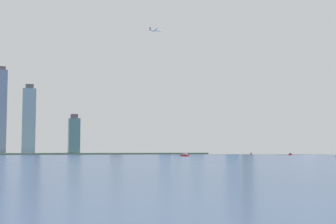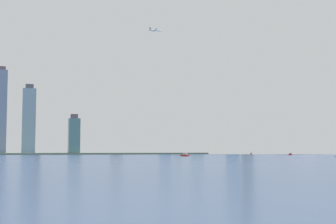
# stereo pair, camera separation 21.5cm
# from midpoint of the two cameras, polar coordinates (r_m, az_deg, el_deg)

# --- Properties ---
(ground_plane) EXTENTS (6000.00, 6000.00, 0.00)m
(ground_plane) POSITION_cam_midpoint_polar(r_m,az_deg,el_deg) (516.15, 15.22, -5.42)
(ground_plane) COLOR navy
(waterfront_pier) EXTENTS (755.90, 68.89, 3.17)m
(waterfront_pier) POSITION_cam_midpoint_polar(r_m,az_deg,el_deg) (1005.25, -1.47, -4.97)
(waterfront_pier) COLOR #596D59
(waterfront_pier) RESTS_ON ground
(observation_tower) EXTENTS (45.35, 45.35, 345.52)m
(observation_tower) POSITION_cam_midpoint_polar(r_m,az_deg,el_deg) (1129.61, 9.14, 3.17)
(observation_tower) COLOR slate
(observation_tower) RESTS_ON ground
(stadium_dome) EXTENTS (94.39, 94.39, 49.36)m
(stadium_dome) POSITION_cam_midpoint_polar(r_m,az_deg,el_deg) (1129.83, 15.17, -4.38)
(stadium_dome) COLOR gray
(stadium_dome) RESTS_ON ground
(skyscraper_0) EXTENTS (16.59, 12.19, 88.25)m
(skyscraper_0) POSITION_cam_midpoint_polar(r_m,az_deg,el_deg) (1039.61, -10.69, -2.65)
(skyscraper_0) COLOR beige
(skyscraper_0) RESTS_ON ground
(skyscraper_1) EXTENTS (26.09, 23.60, 98.11)m
(skyscraper_1) POSITION_cam_midpoint_polar(r_m,az_deg,el_deg) (1124.88, 3.45, -3.20)
(skyscraper_1) COLOR #A7C4C7
(skyscraper_1) RESTS_ON ground
(skyscraper_2) EXTENTS (21.85, 18.64, 178.09)m
(skyscraper_2) POSITION_cam_midpoint_polar(r_m,az_deg,el_deg) (1019.68, -19.31, 0.07)
(skyscraper_2) COLOR #6B7EA4
(skyscraper_2) RESTS_ON ground
(skyscraper_3) EXTENTS (21.48, 22.97, 116.04)m
(skyscraper_3) POSITION_cam_midpoint_polar(r_m,az_deg,el_deg) (1058.74, 7.69, -1.86)
(skyscraper_3) COLOR #779CB0
(skyscraper_3) RESTS_ON ground
(skyscraper_4) EXTENTS (26.75, 17.94, 144.46)m
(skyscraper_4) POSITION_cam_midpoint_polar(r_m,az_deg,el_deg) (1021.14, -16.30, -0.98)
(skyscraper_4) COLOR #7698B2
(skyscraper_4) RESTS_ON ground
(skyscraper_5) EXTENTS (22.92, 23.73, 86.70)m
(skyscraper_5) POSITION_cam_midpoint_polar(r_m,az_deg,el_deg) (1115.48, -0.34, -2.78)
(skyscraper_5) COLOR #7C9CC2
(skyscraper_5) RESTS_ON ground
(skyscraper_6) EXTENTS (23.89, 20.10, 74.06)m
(skyscraper_6) POSITION_cam_midpoint_polar(r_m,az_deg,el_deg) (1043.87, -6.17, -3.10)
(skyscraper_6) COLOR #A4958D
(skyscraper_6) RESTS_ON ground
(skyscraper_7) EXTENTS (21.94, 22.80, 79.60)m
(skyscraper_7) POSITION_cam_midpoint_polar(r_m,az_deg,el_deg) (960.44, -11.17, -2.79)
(skyscraper_7) COLOR slate
(skyscraper_7) RESTS_ON ground
(skyscraper_8) EXTENTS (24.43, 22.52, 167.43)m
(skyscraper_8) POSITION_cam_midpoint_polar(r_m,az_deg,el_deg) (1063.58, -15.64, -0.52)
(skyscraper_8) COLOR #785D59
(skyscraper_8) RESTS_ON ground
(skyscraper_9) EXTENTS (15.02, 18.92, 46.51)m
(skyscraper_9) POSITION_cam_midpoint_polar(r_m,az_deg,el_deg) (1130.34, 1.12, -3.89)
(skyscraper_9) COLOR slate
(skyscraper_9) RESTS_ON ground
(skyscraper_10) EXTENTS (19.95, 16.57, 166.84)m
(skyscraper_10) POSITION_cam_midpoint_polar(r_m,az_deg,el_deg) (1155.68, 9.44, -0.90)
(skyscraper_10) COLOR slate
(skyscraper_10) RESTS_ON ground
(boat_0) EXTENTS (11.03, 14.45, 9.04)m
(boat_0) POSITION_cam_midpoint_polar(r_m,az_deg,el_deg) (695.40, 2.04, -5.16)
(boat_0) COLOR #AD2927
(boat_0) RESTS_ON ground
(boat_1) EXTENTS (7.65, 5.07, 3.42)m
(boat_1) POSITION_cam_midpoint_polar(r_m,az_deg,el_deg) (865.78, 14.41, -4.93)
(boat_1) COLOR #AB1A2A
(boat_1) RESTS_ON ground
(boat_2) EXTENTS (5.92, 6.97, 8.64)m
(boat_2) POSITION_cam_midpoint_polar(r_m,az_deg,el_deg) (986.90, 9.90, -4.93)
(boat_2) COLOR #B32923
(boat_2) RESTS_ON ground
(channel_buoy_0) EXTENTS (1.93, 1.93, 2.68)m
(channel_buoy_0) POSITION_cam_midpoint_polar(r_m,az_deg,el_deg) (652.91, 19.34, -4.99)
(channel_buoy_0) COLOR green
(channel_buoy_0) RESTS_ON ground
(channel_buoy_1) EXTENTS (1.52, 1.52, 2.46)m
(channel_buoy_1) POSITION_cam_midpoint_polar(r_m,az_deg,el_deg) (753.94, -12.81, -5.04)
(channel_buoy_1) COLOR green
(channel_buoy_1) RESTS_ON ground
(airplane) EXTENTS (26.30, 27.07, 7.34)m
(airplane) POSITION_cam_midpoint_polar(r_m,az_deg,el_deg) (987.91, -1.56, 9.72)
(airplane) COLOR silver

